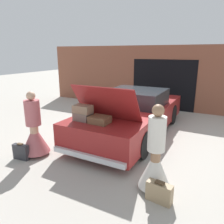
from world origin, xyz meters
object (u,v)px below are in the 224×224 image
at_px(suitcase_beside_left_person, 21,152).
at_px(suitcase_beside_right_person, 159,192).
at_px(car, 132,114).
at_px(person_right, 155,161).
at_px(person_left, 34,133).

bearing_deg(suitcase_beside_left_person, suitcase_beside_right_person, 0.60).
bearing_deg(suitcase_beside_right_person, suitcase_beside_left_person, -179.40).
relative_size(car, person_right, 3.07).
relative_size(person_left, suitcase_beside_left_person, 3.91).
xyz_separation_m(person_left, suitcase_beside_right_person, (3.26, -0.32, -0.39)).
relative_size(suitcase_beside_left_person, suitcase_beside_right_person, 0.89).
xyz_separation_m(car, suitcase_beside_left_person, (-1.65, -2.93, -0.43)).
bearing_deg(car, person_left, -120.86).
height_order(suitcase_beside_left_person, suitcase_beside_right_person, suitcase_beside_left_person).
relative_size(person_left, person_right, 0.98).
relative_size(person_left, suitcase_beside_right_person, 3.46).
bearing_deg(car, person_right, -59.26).
xyz_separation_m(car, person_left, (-1.54, -2.57, -0.05)).
bearing_deg(person_right, suitcase_beside_left_person, 81.56).
xyz_separation_m(person_right, suitcase_beside_right_person, (0.18, -0.30, -0.41)).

